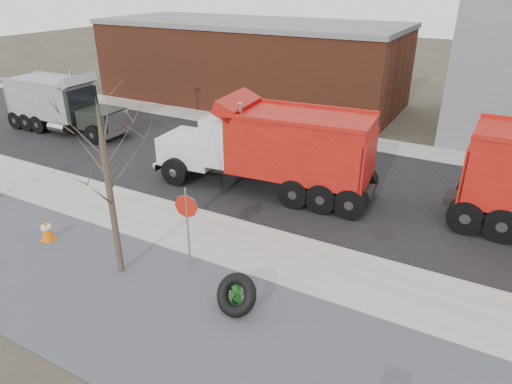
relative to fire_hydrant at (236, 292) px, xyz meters
The scene contains 14 objects.
ground 2.33m from the fire_hydrant, 103.31° to the left, with size 120.00×120.00×0.00m, color #383328.
gravel_verge 1.42m from the fire_hydrant, 112.71° to the right, with size 60.00×5.00×0.03m, color slate.
sidewalk 2.57m from the fire_hydrant, 102.01° to the left, with size 60.00×2.50×0.06m, color #9E9B93.
curb 3.84m from the fire_hydrant, 97.95° to the left, with size 60.00×0.15×0.11m, color #9E9B93.
road 8.56m from the fire_hydrant, 93.55° to the left, with size 60.00×9.40×0.02m, color black.
far_sidewalk 14.25m from the fire_hydrant, 92.13° to the left, with size 60.00×2.00×0.06m, color #9E9B93.
building_brick 22.05m from the fire_hydrant, 118.69° to the left, with size 20.20×8.20×5.30m.
bare_tree 4.74m from the fire_hydrant, behind, with size 3.20×3.20×5.20m.
fire_hydrant is the anchor object (origin of this frame).
truck_tire 0.30m from the fire_hydrant, 57.88° to the right, with size 1.24×1.04×1.11m.
stop_sign 2.62m from the fire_hydrant, 158.97° to the left, with size 0.69×0.17×2.58m.
traffic_cone_near 7.08m from the fire_hydrant, behind, with size 0.41×0.41×0.80m.
dump_truck_red_b 7.34m from the fire_hydrant, 109.90° to the left, with size 8.91×3.25×3.71m.
dump_truck_grey 18.05m from the fire_hydrant, 153.00° to the left, with size 7.07×2.45×3.19m.
Camera 1 is at (5.65, -10.43, 7.86)m, focal length 32.00 mm.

